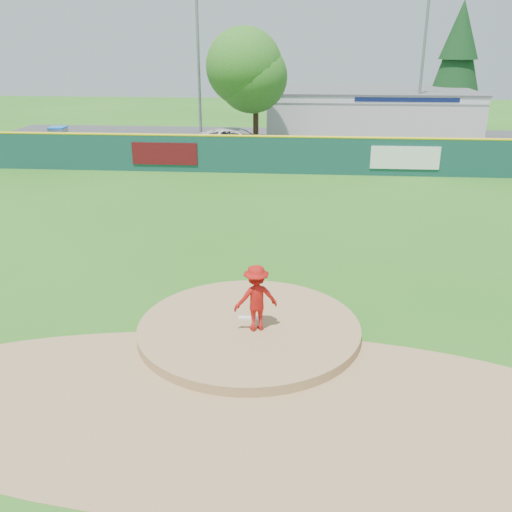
# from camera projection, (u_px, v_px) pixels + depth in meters

# --- Properties ---
(ground) EXTENTS (120.00, 120.00, 0.00)m
(ground) POSITION_uv_depth(u_px,v_px,m) (249.00, 333.00, 14.19)
(ground) COLOR #286B19
(ground) RESTS_ON ground
(pitchers_mound) EXTENTS (5.50, 5.50, 0.50)m
(pitchers_mound) POSITION_uv_depth(u_px,v_px,m) (249.00, 333.00, 14.19)
(pitchers_mound) COLOR #9E774C
(pitchers_mound) RESTS_ON ground
(pitching_rubber) EXTENTS (0.60, 0.15, 0.04)m
(pitching_rubber) POSITION_uv_depth(u_px,v_px,m) (250.00, 318.00, 14.37)
(pitching_rubber) COLOR white
(pitching_rubber) RESTS_ON pitchers_mound
(infield_dirt_arc) EXTENTS (15.40, 15.40, 0.01)m
(infield_dirt_arc) POSITION_uv_depth(u_px,v_px,m) (235.00, 405.00, 11.39)
(infield_dirt_arc) COLOR #9E774C
(infield_dirt_arc) RESTS_ON ground
(parking_lot) EXTENTS (44.00, 16.00, 0.02)m
(parking_lot) POSITION_uv_depth(u_px,v_px,m) (287.00, 145.00, 39.31)
(parking_lot) COLOR #38383A
(parking_lot) RESTS_ON ground
(pitcher) EXTENTS (1.22, 0.95, 1.65)m
(pitcher) POSITION_uv_depth(u_px,v_px,m) (256.00, 298.00, 13.58)
(pitcher) COLOR #AA110E
(pitcher) RESTS_ON pitchers_mound
(van) EXTENTS (5.86, 3.13, 1.56)m
(van) POSITION_uv_depth(u_px,v_px,m) (237.00, 141.00, 36.12)
(van) COLOR silver
(van) RESTS_ON parking_lot
(pool_building_grp) EXTENTS (15.20, 8.20, 3.31)m
(pool_building_grp) POSITION_uv_depth(u_px,v_px,m) (370.00, 112.00, 42.89)
(pool_building_grp) COLOR silver
(pool_building_grp) RESTS_ON ground
(fence_banners) EXTENTS (16.50, 0.04, 1.20)m
(fence_banners) POSITION_uv_depth(u_px,v_px,m) (283.00, 156.00, 30.50)
(fence_banners) COLOR #570C11
(fence_banners) RESTS_ON ground
(playground_slide) EXTENTS (1.00, 2.83, 1.56)m
(playground_slide) POSITION_uv_depth(u_px,v_px,m) (58.00, 139.00, 36.90)
(playground_slide) COLOR blue
(playground_slide) RESTS_ON ground
(outfield_fence) EXTENTS (40.00, 0.14, 2.07)m
(outfield_fence) POSITION_uv_depth(u_px,v_px,m) (282.00, 154.00, 30.55)
(outfield_fence) COLOR #14413C
(outfield_fence) RESTS_ON ground
(deciduous_tree) EXTENTS (5.60, 5.60, 7.36)m
(deciduous_tree) POSITION_uv_depth(u_px,v_px,m) (256.00, 78.00, 35.99)
(deciduous_tree) COLOR #382314
(deciduous_tree) RESTS_ON ground
(conifer_tree) EXTENTS (4.40, 4.40, 9.50)m
(conifer_tree) POSITION_uv_depth(u_px,v_px,m) (458.00, 57.00, 44.67)
(conifer_tree) COLOR #382314
(conifer_tree) RESTS_ON ground
(light_pole_left) EXTENTS (1.75, 0.25, 11.00)m
(light_pole_left) POSITION_uv_depth(u_px,v_px,m) (198.00, 52.00, 37.64)
(light_pole_left) COLOR gray
(light_pole_left) RESTS_ON ground
(light_pole_right) EXTENTS (1.75, 0.25, 10.00)m
(light_pole_right) POSITION_uv_depth(u_px,v_px,m) (423.00, 60.00, 38.48)
(light_pole_right) COLOR gray
(light_pole_right) RESTS_ON ground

